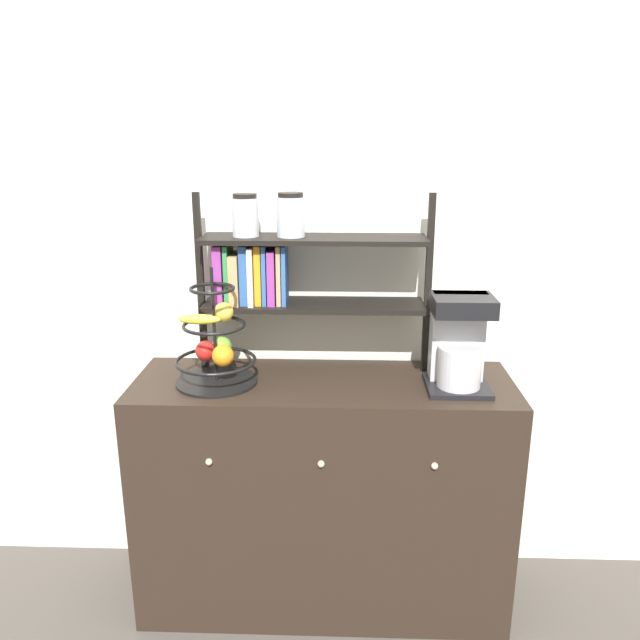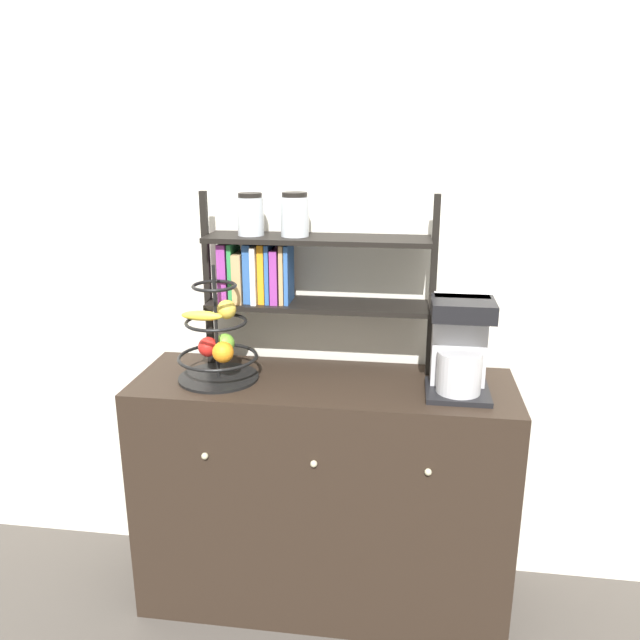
{
  "view_description": "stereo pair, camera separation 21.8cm",
  "coord_description": "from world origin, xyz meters",
  "views": [
    {
      "loc": [
        0.06,
        -1.86,
        1.77
      ],
      "look_at": [
        -0.01,
        0.23,
        1.15
      ],
      "focal_mm": 35.0,
      "sensor_mm": 36.0,
      "label": 1
    },
    {
      "loc": [
        0.28,
        -1.84,
        1.77
      ],
      "look_at": [
        -0.01,
        0.23,
        1.15
      ],
      "focal_mm": 35.0,
      "sensor_mm": 36.0,
      "label": 2
    }
  ],
  "objects": [
    {
      "name": "wall_back",
      "position": [
        0.0,
        0.5,
        1.3
      ],
      "size": [
        7.0,
        0.05,
        2.6
      ],
      "primitive_type": "cube",
      "color": "silver",
      "rests_on": "ground_plane"
    },
    {
      "name": "shelf_hutch",
      "position": [
        -0.16,
        0.35,
        1.32
      ],
      "size": [
        0.86,
        0.2,
        0.66
      ],
      "color": "black",
      "rests_on": "sideboard"
    },
    {
      "name": "ground_plane",
      "position": [
        0.0,
        0.0,
        0.0
      ],
      "size": [
        12.0,
        12.0,
        0.0
      ],
      "primitive_type": "plane",
      "color": "#47423D"
    },
    {
      "name": "sideboard",
      "position": [
        0.0,
        0.23,
        0.46
      ],
      "size": [
        1.37,
        0.47,
        0.92
      ],
      "color": "black",
      "rests_on": "ground_plane"
    },
    {
      "name": "fruit_stand",
      "position": [
        -0.38,
        0.21,
        1.05
      ],
      "size": [
        0.29,
        0.29,
        0.42
      ],
      "color": "black",
      "rests_on": "sideboard"
    },
    {
      "name": "coffee_maker",
      "position": [
        0.47,
        0.2,
        1.08
      ],
      "size": [
        0.22,
        0.21,
        0.34
      ],
      "color": "black",
      "rests_on": "sideboard"
    }
  ]
}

